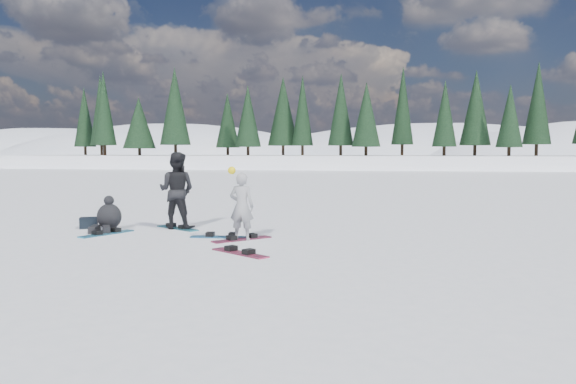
% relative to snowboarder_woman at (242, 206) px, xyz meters
% --- Properties ---
extents(ground, '(420.00, 420.00, 0.00)m').
position_rel_snowboarder_woman_xyz_m(ground, '(1.69, -1.13, -0.81)').
color(ground, white).
rests_on(ground, ground).
extents(alpine_backdrop, '(412.50, 227.00, 53.20)m').
position_rel_snowboarder_woman_xyz_m(alpine_backdrop, '(-10.04, 188.04, -14.78)').
color(alpine_backdrop, white).
rests_on(alpine_backdrop, ground).
extents(snowboarder_woman, '(0.60, 0.42, 1.73)m').
position_rel_snowboarder_woman_xyz_m(snowboarder_woman, '(0.00, 0.00, 0.00)').
color(snowboarder_woman, gray).
rests_on(snowboarder_woman, ground).
extents(snowboarder_man, '(1.03, 0.82, 2.05)m').
position_rel_snowboarder_woman_xyz_m(snowboarder_man, '(-2.18, 1.56, 0.22)').
color(snowboarder_man, black).
rests_on(snowboarder_man, ground).
extents(seated_rider, '(0.81, 1.18, 0.91)m').
position_rel_snowboarder_woman_xyz_m(seated_rider, '(-3.85, 0.97, -0.45)').
color(seated_rider, black).
rests_on(seated_rider, ground).
extents(gear_bag, '(0.53, 0.45, 0.30)m').
position_rel_snowboarder_woman_xyz_m(gear_bag, '(-4.55, 1.23, -0.66)').
color(gear_bag, black).
rests_on(gear_bag, ground).
extents(snowboard_woman, '(1.25, 1.27, 0.03)m').
position_rel_snowboarder_woman_xyz_m(snowboard_woman, '(0.00, 0.00, -0.79)').
color(snowboard_woman, maroon).
rests_on(snowboard_woman, ground).
extents(snowboard_man, '(1.41, 1.06, 0.03)m').
position_rel_snowboarder_woman_xyz_m(snowboard_man, '(-2.18, 1.56, -0.79)').
color(snowboard_man, '#166B7D').
rests_on(snowboard_man, ground).
extents(snowboard_loose_c, '(1.51, 0.34, 0.03)m').
position_rel_snowboarder_woman_xyz_m(snowboard_loose_c, '(-0.57, 0.26, -0.79)').
color(snowboard_loose_c, '#1C679C').
rests_on(snowboard_loose_c, ground).
extents(snowboard_loose_a, '(0.89, 1.48, 0.03)m').
position_rel_snowboarder_woman_xyz_m(snowboard_loose_a, '(-3.55, 0.29, -0.79)').
color(snowboard_loose_a, teal).
rests_on(snowboard_loose_a, ground).
extents(snowboard_loose_b, '(1.38, 1.11, 0.03)m').
position_rel_snowboarder_woman_xyz_m(snowboard_loose_b, '(0.39, -1.71, -0.79)').
color(snowboard_loose_b, '#9F2245').
rests_on(snowboard_loose_b, ground).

